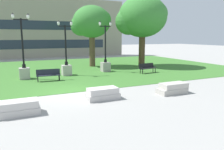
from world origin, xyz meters
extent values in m
plane|color=#A3A09B|center=(0.00, 0.00, 0.00)|extent=(140.00, 140.00, 0.00)
cube|color=#3D752D|center=(0.00, 10.00, 0.01)|extent=(40.00, 20.00, 0.02)
cube|color=#BCB7B2|center=(-2.84, -2.76, 0.16)|extent=(1.80, 0.90, 0.32)
cube|color=beige|center=(-2.84, -2.76, 0.48)|extent=(1.66, 0.83, 0.32)
cube|color=#BCB7B2|center=(1.48, -2.03, 0.16)|extent=(1.80, 0.90, 0.32)
cube|color=beige|center=(1.48, -2.03, 0.48)|extent=(1.66, 0.83, 0.32)
cube|color=#B2ADA3|center=(5.80, -2.61, 0.16)|extent=(1.80, 0.90, 0.32)
cube|color=#BBB6AB|center=(5.92, -2.61, 0.48)|extent=(1.66, 0.83, 0.32)
cube|color=#1E232D|center=(-0.51, 4.26, 0.46)|extent=(1.83, 0.56, 0.05)
cube|color=#1E232D|center=(-0.49, 4.51, 0.69)|extent=(1.80, 0.24, 0.46)
cube|color=black|center=(-1.35, 4.32, 0.58)|extent=(0.09, 0.40, 0.04)
cube|color=black|center=(0.33, 4.20, 0.58)|extent=(0.09, 0.40, 0.04)
cylinder|color=black|center=(-1.32, 4.15, 0.23)|extent=(0.07, 0.07, 0.41)
cylinder|color=black|center=(0.28, 4.05, 0.23)|extent=(0.07, 0.07, 0.41)
cylinder|color=black|center=(-1.30, 4.47, 0.23)|extent=(0.07, 0.07, 0.41)
cylinder|color=black|center=(0.30, 4.37, 0.23)|extent=(0.07, 0.07, 0.41)
cube|color=black|center=(8.64, 4.29, 0.46)|extent=(1.84, 0.70, 0.05)
cube|color=black|center=(8.60, 4.53, 0.69)|extent=(1.80, 0.38, 0.46)
cube|color=black|center=(7.81, 4.16, 0.58)|extent=(0.12, 0.40, 0.04)
cube|color=black|center=(9.47, 4.41, 0.58)|extent=(0.12, 0.40, 0.04)
cylinder|color=black|center=(7.87, 4.01, 0.23)|extent=(0.07, 0.07, 0.41)
cylinder|color=black|center=(9.45, 4.24, 0.23)|extent=(0.07, 0.07, 0.41)
cylinder|color=black|center=(7.82, 4.33, 0.23)|extent=(0.07, 0.07, 0.41)
cylinder|color=black|center=(9.41, 4.56, 0.23)|extent=(0.07, 0.07, 0.41)
cube|color=#ADA89E|center=(1.36, 6.31, 0.47)|extent=(0.80, 0.80, 0.90)
cylinder|color=black|center=(1.36, 6.31, 1.07)|extent=(0.28, 0.28, 0.30)
cylinder|color=black|center=(1.36, 6.31, 2.67)|extent=(0.14, 0.14, 3.49)
cube|color=black|center=(1.36, 6.31, 4.31)|extent=(1.10, 0.08, 0.08)
ellipsoid|color=white|center=(0.81, 6.31, 4.55)|extent=(0.22, 0.22, 0.36)
cone|color=black|center=(0.81, 6.31, 4.75)|extent=(0.20, 0.20, 0.13)
ellipsoid|color=white|center=(1.91, 6.31, 4.55)|extent=(0.22, 0.22, 0.36)
cone|color=black|center=(1.91, 6.31, 4.75)|extent=(0.20, 0.20, 0.13)
cube|color=#ADA89E|center=(-2.16, 6.00, 0.47)|extent=(0.80, 0.80, 0.90)
cylinder|color=black|center=(-2.16, 6.00, 1.07)|extent=(0.28, 0.28, 0.30)
cylinder|color=black|center=(-2.16, 6.00, 2.88)|extent=(0.14, 0.14, 3.92)
cube|color=black|center=(-2.16, 6.00, 4.74)|extent=(1.10, 0.08, 0.08)
ellipsoid|color=white|center=(-2.71, 6.00, 4.98)|extent=(0.22, 0.22, 0.36)
cone|color=black|center=(-2.71, 6.00, 5.18)|extent=(0.20, 0.20, 0.13)
ellipsoid|color=white|center=(-1.61, 6.00, 4.98)|extent=(0.22, 0.22, 0.36)
cone|color=black|center=(-1.61, 6.00, 5.18)|extent=(0.20, 0.20, 0.13)
cube|color=gray|center=(5.34, 6.82, 0.47)|extent=(0.80, 0.80, 0.90)
cylinder|color=black|center=(5.34, 6.82, 1.07)|extent=(0.28, 0.28, 0.30)
cylinder|color=black|center=(5.34, 6.82, 2.71)|extent=(0.14, 0.14, 3.57)
cube|color=black|center=(5.34, 6.82, 4.39)|extent=(1.10, 0.08, 0.08)
ellipsoid|color=white|center=(4.79, 6.82, 4.63)|extent=(0.22, 0.22, 0.36)
cone|color=black|center=(4.79, 6.82, 4.83)|extent=(0.20, 0.20, 0.13)
ellipsoid|color=white|center=(5.89, 6.82, 4.63)|extent=(0.22, 0.22, 0.36)
cone|color=black|center=(5.89, 6.82, 4.83)|extent=(0.20, 0.20, 0.13)
cylinder|color=brown|center=(5.43, 10.98, 1.97)|extent=(0.65, 0.65, 3.90)
ellipsoid|color=#387F33|center=(5.43, 10.98, 5.08)|extent=(4.22, 4.22, 3.59)
sphere|color=#387F33|center=(4.27, 11.41, 4.66)|extent=(2.32, 2.32, 2.32)
sphere|color=#387F33|center=(6.48, 10.56, 5.29)|extent=(2.11, 2.11, 2.11)
cylinder|color=#4C3823|center=(10.75, 8.81, 2.09)|extent=(0.71, 0.71, 4.13)
ellipsoid|color=#387F33|center=(10.75, 8.81, 5.65)|extent=(5.46, 5.46, 4.64)
sphere|color=#387F33|center=(9.25, 9.36, 5.11)|extent=(3.01, 3.01, 3.01)
sphere|color=#387F33|center=(12.12, 8.27, 5.93)|extent=(2.73, 2.73, 2.73)
cube|color=gray|center=(0.59, 24.50, 4.85)|extent=(30.47, 1.00, 9.70)
cube|color=#232D3D|center=(0.59, 23.98, 2.20)|extent=(22.85, 0.03, 1.40)
cube|color=#232D3D|center=(0.59, 23.98, 5.20)|extent=(22.85, 0.03, 1.40)
camera|label=1|loc=(-2.88, -12.91, 3.43)|focal=35.00mm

